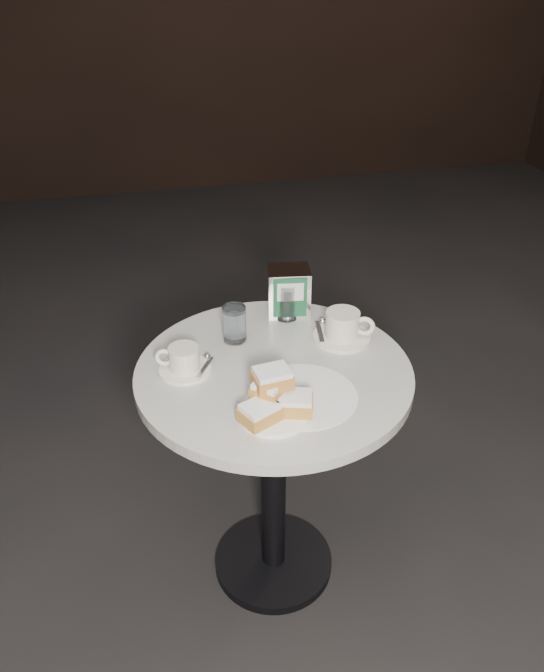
{
  "coord_description": "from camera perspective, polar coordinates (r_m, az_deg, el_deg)",
  "views": [
    {
      "loc": [
        -0.31,
        -1.31,
        1.69
      ],
      "look_at": [
        0.0,
        0.02,
        0.83
      ],
      "focal_mm": 35.0,
      "sensor_mm": 36.0,
      "label": 1
    }
  ],
  "objects": [
    {
      "name": "ground",
      "position": [
        2.16,
        0.13,
        -19.23
      ],
      "size": [
        7.0,
        7.0,
        0.0
      ],
      "primitive_type": "plane",
      "color": "black",
      "rests_on": "ground"
    },
    {
      "name": "cafe_table",
      "position": [
        1.77,
        0.15,
        -8.12
      ],
      "size": [
        0.7,
        0.7,
        0.74
      ],
      "color": "black",
      "rests_on": "ground"
    },
    {
      "name": "sugar_spill",
      "position": [
        1.56,
        2.7,
        -5.2
      ],
      "size": [
        0.33,
        0.33,
        0.0
      ],
      "primitive_type": "cylinder",
      "rotation": [
        0.0,
        0.0,
        -0.33
      ],
      "color": "white",
      "rests_on": "cafe_table"
    },
    {
      "name": "beignet_plate",
      "position": [
        1.48,
        0.18,
        -5.6
      ],
      "size": [
        0.19,
        0.19,
        0.11
      ],
      "rotation": [
        0.0,
        0.0,
        0.14
      ],
      "color": "white",
      "rests_on": "cafe_table"
    },
    {
      "name": "coffee_cup_left",
      "position": [
        1.64,
        -7.68,
        -2.17
      ],
      "size": [
        0.16,
        0.16,
        0.07
      ],
      "rotation": [
        0.0,
        0.0,
        -0.27
      ],
      "color": "white",
      "rests_on": "cafe_table"
    },
    {
      "name": "coffee_cup_right",
      "position": [
        1.76,
        6.19,
        0.75
      ],
      "size": [
        0.21,
        0.21,
        0.08
      ],
      "rotation": [
        0.0,
        0.0,
        -0.43
      ],
      "color": "white",
      "rests_on": "cafe_table"
    },
    {
      "name": "water_glass_left",
      "position": [
        1.74,
        -3.28,
        1.02
      ],
      "size": [
        0.08,
        0.08,
        0.1
      ],
      "rotation": [
        0.0,
        0.0,
        -0.29
      ],
      "color": "white",
      "rests_on": "cafe_table"
    },
    {
      "name": "water_glass_right",
      "position": [
        1.84,
        1.27,
        3.08
      ],
      "size": [
        0.08,
        0.08,
        0.11
      ],
      "rotation": [
        0.0,
        0.0,
        -0.21
      ],
      "color": "white",
      "rests_on": "cafe_table"
    },
    {
      "name": "napkin_dispenser",
      "position": [
        1.85,
        1.45,
        3.92
      ],
      "size": [
        0.13,
        0.11,
        0.14
      ],
      "rotation": [
        0.0,
        0.0,
        -0.16
      ],
      "color": "white",
      "rests_on": "cafe_table"
    }
  ]
}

